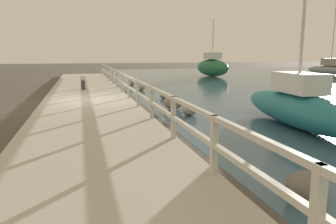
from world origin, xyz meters
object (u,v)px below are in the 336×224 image
sailboat_teal (297,106)px  sailboat_gray (331,69)px  mooring_bollard (83,85)px  sailboat_green (212,67)px

sailboat_teal → sailboat_gray: (17.65, 18.94, 0.02)m
mooring_bollard → sailboat_teal: size_ratio=0.08×
sailboat_gray → sailboat_green: bearing=168.4°
mooring_bollard → sailboat_teal: sailboat_teal is taller
sailboat_green → sailboat_teal: sailboat_teal is taller
mooring_bollard → sailboat_green: sailboat_green is taller
sailboat_green → sailboat_teal: (-5.90, -20.55, -0.29)m
sailboat_green → sailboat_gray: bearing=-21.7°
sailboat_green → mooring_bollard: bearing=-151.2°
sailboat_green → sailboat_gray: 11.86m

